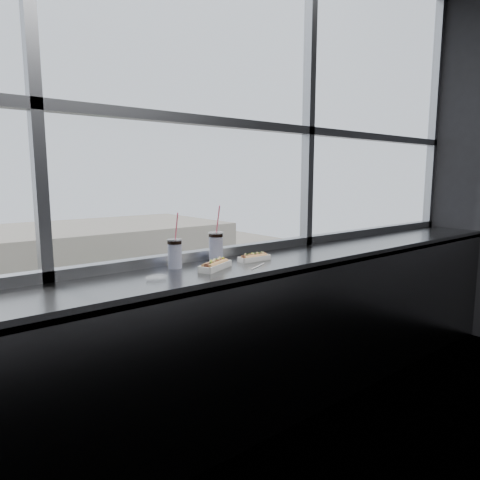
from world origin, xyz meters
TOP-DOWN VIEW (x-y plane):
  - wall_back_lower at (0.00, 1.50)m, footprint 6.00×0.00m
  - window_glass at (0.00, 1.52)m, footprint 6.00×0.00m
  - window_mullions at (0.00, 1.50)m, footprint 6.00×0.08m
  - counter at (0.00, 1.23)m, footprint 6.00×0.55m
  - counter_fascia at (0.00, 0.97)m, footprint 6.00×0.04m
  - hotdog_tray_left at (-0.14, 1.18)m, footprint 0.27×0.18m
  - hotdog_tray_right at (0.21, 1.23)m, footprint 0.23×0.08m
  - soda_cup_left at (-0.31, 1.36)m, footprint 0.09×0.09m
  - soda_cup_right at (0.01, 1.38)m, footprint 0.10×0.10m
  - loose_straw at (0.11, 1.08)m, footprint 0.17×0.09m
  - wrapper at (-0.53, 1.17)m, footprint 0.11×0.08m
  - car_near_d at (6.57, 17.50)m, footprint 3.18×6.22m
  - car_far_c at (10.73, 25.50)m, footprint 2.80×6.02m
  - pedestrian_c at (6.12, 29.37)m, footprint 0.71×0.95m
  - pedestrian_d at (8.48, 28.82)m, footprint 0.64×0.86m
  - tree_right at (10.69, 29.50)m, footprint 3.47×3.47m

SIDE VIEW (x-z plane):
  - pedestrian_d at x=8.48m, z-range -10.96..-9.03m
  - car_far_c at x=10.73m, z-range -10.94..-8.98m
  - car_near_d at x=6.57m, z-range -10.94..-8.95m
  - pedestrian_c at x=6.12m, z-range -10.96..-8.83m
  - tree_right at x=10.69m, z-range -10.03..-4.60m
  - wall_back_lower at x=0.00m, z-range -2.45..3.55m
  - counter_fascia at x=0.00m, z-range 0.03..1.07m
  - counter at x=0.00m, z-range 1.04..1.10m
  - loose_straw at x=0.11m, z-range 1.10..1.11m
  - wrapper at x=-0.53m, z-range 1.10..1.13m
  - hotdog_tray_right at x=0.21m, z-range 1.09..1.15m
  - hotdog_tray_left at x=-0.14m, z-range 1.09..1.16m
  - soda_cup_left at x=-0.31m, z-range 1.03..1.37m
  - soda_cup_right at x=0.01m, z-range 1.02..1.39m
  - window_glass at x=0.00m, z-range -0.70..5.30m
  - window_mullions at x=0.00m, z-range 1.10..3.50m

